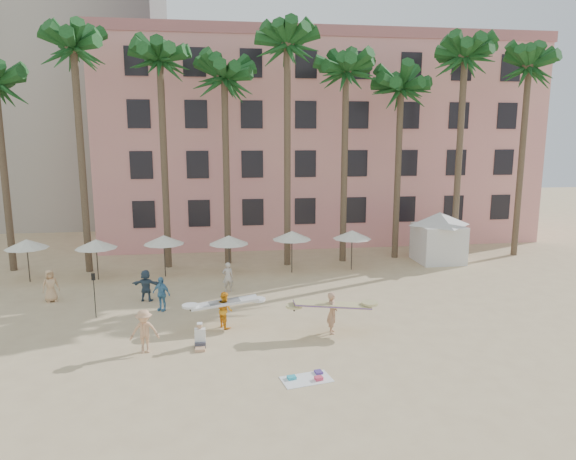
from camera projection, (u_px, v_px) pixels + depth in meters
The scene contains 11 objects.
ground at pixel (263, 356), 20.61m from camera, with size 120.00×120.00×0.00m, color #D1B789.
pink_hotel at pixel (314, 143), 45.42m from camera, with size 35.00×14.00×16.00m, color #E6968C.
palm_row at pixel (248, 68), 32.91m from camera, with size 44.40×5.40×16.30m.
umbrella_row at pixel (197, 239), 31.94m from camera, with size 22.50×2.70×2.73m.
cabana at pixel (439, 233), 35.57m from camera, with size 4.51×4.51×3.50m.
beach_towel at pixel (307, 378), 18.66m from camera, with size 1.96×1.33×0.14m.
carrier_yellow at pixel (332, 310), 22.82m from camera, with size 3.44×0.86×1.89m.
carrier_white at pixel (225, 308), 23.54m from camera, with size 3.19×1.21×1.68m.
beachgoers at pixel (139, 297), 25.26m from camera, with size 10.21×8.49×1.81m.
paddle at pixel (94, 290), 24.69m from camera, with size 0.18×0.04×2.23m.
seated_man at pixel (200, 339), 21.40m from camera, with size 0.45×0.79×1.03m.
Camera 1 is at (-1.71, -19.28, 8.75)m, focal length 32.00 mm.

